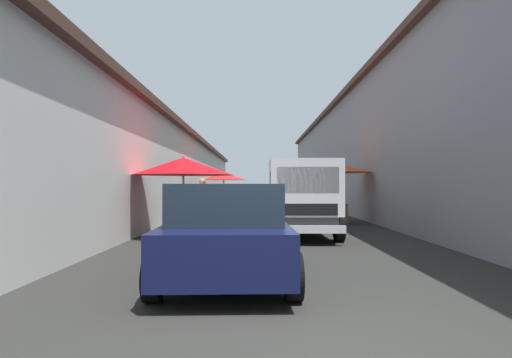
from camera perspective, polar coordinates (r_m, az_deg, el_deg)
The scene contains 10 objects.
ground at distance 17.19m, azimuth 1.83°, elevation -5.66°, with size 90.00×90.00×0.00m, color #282826.
building_left_whitewash at distance 20.55m, azimuth -19.28°, elevation 0.99°, with size 49.80×7.50×4.15m.
building_right_concrete at distance 20.97m, azimuth 22.15°, elevation 3.57°, with size 49.80×7.50×6.05m.
fruit_stall_near_right at distance 11.68m, azimuth -9.94°, elevation 0.95°, with size 2.78×2.78×2.28m.
fruit_stall_far_right at distance 20.60m, azimuth -4.42°, elevation -0.50°, with size 2.26×2.26×2.13m.
fruit_stall_far_left at distance 16.43m, azimuth 10.84°, elevation 0.79°, with size 2.78×2.78×2.35m.
hatchback_car at distance 6.50m, azimuth -3.86°, elevation -6.99°, with size 3.96×2.02×1.45m.
delivery_truck at distance 11.38m, azimuth 6.24°, elevation -2.84°, with size 4.93×1.99×2.08m.
vendor_by_crates at distance 13.57m, azimuth -7.33°, elevation -2.83°, with size 0.60×0.39×1.67m.
parked_scooter at distance 16.98m, azimuth -8.80°, elevation -4.19°, with size 1.69×0.43×1.14m.
Camera 1 is at (-3.63, 0.51, 1.43)m, focal length 29.35 mm.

